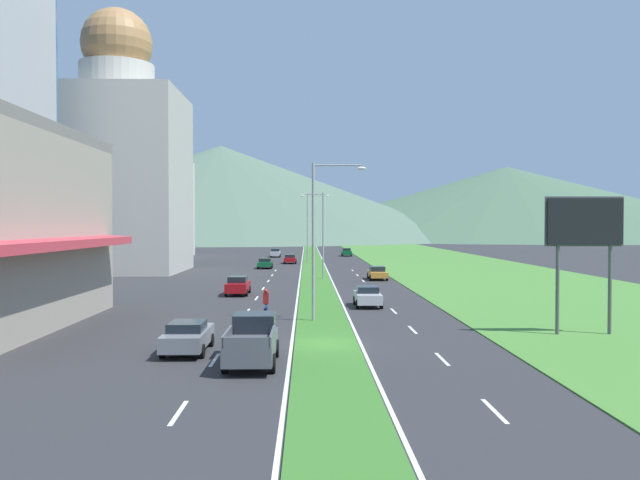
% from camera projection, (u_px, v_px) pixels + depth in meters
% --- Properties ---
extents(ground_plane, '(600.00, 600.00, 0.00)m').
position_uv_depth(ground_plane, '(326.00, 345.00, 32.90)').
color(ground_plane, '#2D2D30').
extents(grass_median, '(3.20, 240.00, 0.06)m').
position_uv_depth(grass_median, '(314.00, 267.00, 92.87)').
color(grass_median, '#387028').
rests_on(grass_median, ground_plane).
extents(grass_verge_right, '(24.00, 240.00, 0.06)m').
position_uv_depth(grass_verge_right, '(458.00, 267.00, 93.29)').
color(grass_verge_right, '#477F33').
rests_on(grass_verge_right, ground_plane).
extents(lane_dash_left_1, '(0.16, 2.80, 0.01)m').
position_uv_depth(lane_dash_left_1, '(179.00, 413.00, 20.98)').
color(lane_dash_left_1, silver).
rests_on(lane_dash_left_1, ground_plane).
extents(lane_dash_left_2, '(0.16, 2.80, 0.01)m').
position_uv_depth(lane_dash_left_2, '(214.00, 360.00, 29.15)').
color(lane_dash_left_2, silver).
rests_on(lane_dash_left_2, ground_plane).
extents(lane_dash_left_3, '(0.16, 2.80, 0.01)m').
position_uv_depth(lane_dash_left_3, '(235.00, 330.00, 37.33)').
color(lane_dash_left_3, silver).
rests_on(lane_dash_left_3, ground_plane).
extents(lane_dash_left_4, '(0.16, 2.80, 0.01)m').
position_uv_depth(lane_dash_left_4, '(248.00, 311.00, 45.50)').
color(lane_dash_left_4, silver).
rests_on(lane_dash_left_4, ground_plane).
extents(lane_dash_left_5, '(0.16, 2.80, 0.01)m').
position_uv_depth(lane_dash_left_5, '(257.00, 298.00, 53.68)').
color(lane_dash_left_5, silver).
rests_on(lane_dash_left_5, ground_plane).
extents(lane_dash_left_6, '(0.16, 2.80, 0.01)m').
position_uv_depth(lane_dash_left_6, '(263.00, 289.00, 61.85)').
color(lane_dash_left_6, silver).
rests_on(lane_dash_left_6, ground_plane).
extents(lane_dash_left_7, '(0.16, 2.80, 0.01)m').
position_uv_depth(lane_dash_left_7, '(268.00, 281.00, 70.03)').
color(lane_dash_left_7, silver).
rests_on(lane_dash_left_7, ground_plane).
extents(lane_dash_left_8, '(0.16, 2.80, 0.01)m').
position_uv_depth(lane_dash_left_8, '(272.00, 275.00, 78.20)').
color(lane_dash_left_8, silver).
rests_on(lane_dash_left_8, ground_plane).
extents(lane_dash_left_9, '(0.16, 2.80, 0.01)m').
position_uv_depth(lane_dash_left_9, '(275.00, 270.00, 86.38)').
color(lane_dash_left_9, silver).
rests_on(lane_dash_left_9, ground_plane).
extents(lane_dash_right_1, '(0.16, 2.80, 0.01)m').
position_uv_depth(lane_dash_right_1, '(494.00, 411.00, 21.19)').
color(lane_dash_right_1, silver).
rests_on(lane_dash_right_1, ground_plane).
extents(lane_dash_right_2, '(0.16, 2.80, 0.01)m').
position_uv_depth(lane_dash_right_2, '(442.00, 359.00, 29.36)').
color(lane_dash_right_2, silver).
rests_on(lane_dash_right_2, ground_plane).
extents(lane_dash_right_3, '(0.16, 2.80, 0.01)m').
position_uv_depth(lane_dash_right_3, '(413.00, 330.00, 37.54)').
color(lane_dash_right_3, silver).
rests_on(lane_dash_right_3, ground_plane).
extents(lane_dash_right_4, '(0.16, 2.80, 0.01)m').
position_uv_depth(lane_dash_right_4, '(394.00, 311.00, 45.71)').
color(lane_dash_right_4, silver).
rests_on(lane_dash_right_4, ground_plane).
extents(lane_dash_right_5, '(0.16, 2.80, 0.01)m').
position_uv_depth(lane_dash_right_5, '(380.00, 298.00, 53.89)').
color(lane_dash_right_5, silver).
rests_on(lane_dash_right_5, ground_plane).
extents(lane_dash_right_6, '(0.16, 2.80, 0.01)m').
position_uv_depth(lane_dash_right_6, '(371.00, 288.00, 62.06)').
color(lane_dash_right_6, silver).
rests_on(lane_dash_right_6, ground_plane).
extents(lane_dash_right_7, '(0.16, 2.80, 0.01)m').
position_uv_depth(lane_dash_right_7, '(363.00, 281.00, 70.24)').
color(lane_dash_right_7, silver).
rests_on(lane_dash_right_7, ground_plane).
extents(lane_dash_right_8, '(0.16, 2.80, 0.01)m').
position_uv_depth(lane_dash_right_8, '(357.00, 275.00, 78.41)').
color(lane_dash_right_8, silver).
rests_on(lane_dash_right_8, ground_plane).
extents(lane_dash_right_9, '(0.16, 2.80, 0.01)m').
position_uv_depth(lane_dash_right_9, '(353.00, 270.00, 86.59)').
color(lane_dash_right_9, silver).
rests_on(lane_dash_right_9, ground_plane).
extents(edge_line_median_left, '(0.16, 240.00, 0.01)m').
position_uv_depth(edge_line_median_left, '(301.00, 267.00, 92.83)').
color(edge_line_median_left, silver).
rests_on(edge_line_median_left, ground_plane).
extents(edge_line_median_right, '(0.16, 240.00, 0.01)m').
position_uv_depth(edge_line_median_right, '(326.00, 267.00, 92.91)').
color(edge_line_median_right, silver).
rests_on(edge_line_median_right, ground_plane).
extents(domed_building, '(16.47, 16.47, 33.65)m').
position_uv_depth(domed_building, '(118.00, 164.00, 83.89)').
color(domed_building, '#B7B2A8').
rests_on(domed_building, ground_plane).
extents(midrise_colored, '(14.69, 14.69, 18.31)m').
position_uv_depth(midrise_colored, '(149.00, 208.00, 123.83)').
color(midrise_colored, beige).
rests_on(midrise_colored, ground_plane).
extents(hill_far_left, '(218.55, 218.55, 40.26)m').
position_uv_depth(hill_far_left, '(220.00, 192.00, 282.82)').
color(hill_far_left, '#516B56').
rests_on(hill_far_left, ground_plane).
extents(hill_far_center, '(218.75, 218.75, 20.18)m').
position_uv_depth(hill_far_center, '(319.00, 217.00, 320.44)').
color(hill_far_center, '#47664C').
rests_on(hill_far_center, ground_plane).
extents(hill_far_right, '(233.59, 233.59, 33.51)m').
position_uv_depth(hill_far_right, '(506.00, 202.00, 310.38)').
color(hill_far_right, '#47664C').
rests_on(hill_far_right, ground_plane).
extents(street_lamp_near, '(3.37, 0.46, 9.88)m').
position_uv_depth(street_lamp_near, '(319.00, 230.00, 40.72)').
color(street_lamp_near, '#99999E').
rests_on(street_lamp_near, ground_plane).
extents(street_lamp_mid, '(2.69, 0.32, 9.61)m').
position_uv_depth(street_lamp_mid, '(321.00, 230.00, 72.29)').
color(street_lamp_mid, '#99999E').
rests_on(street_lamp_mid, ground_plane).
extents(street_lamp_far, '(3.50, 0.36, 10.97)m').
position_uv_depth(street_lamp_far, '(310.00, 223.00, 103.73)').
color(street_lamp_far, '#99999E').
rests_on(street_lamp_far, ground_plane).
extents(billboard_roadside, '(4.32, 0.28, 7.58)m').
position_uv_depth(billboard_roadside, '(585.00, 230.00, 35.57)').
color(billboard_roadside, '#4C4C51').
rests_on(billboard_roadside, ground_plane).
extents(car_0, '(1.95, 4.37, 1.43)m').
position_uv_depth(car_0, '(290.00, 259.00, 101.91)').
color(car_0, maroon).
rests_on(car_0, ground_plane).
extents(car_1, '(1.95, 4.11, 1.48)m').
position_uv_depth(car_1, '(368.00, 296.00, 48.28)').
color(car_1, '#B2B2B7').
rests_on(car_1, ground_plane).
extents(car_2, '(2.00, 4.33, 1.43)m').
position_uv_depth(car_2, '(265.00, 263.00, 90.49)').
color(car_2, '#0C5128').
rests_on(car_2, ground_plane).
extents(car_3, '(1.87, 4.65, 1.54)m').
position_uv_depth(car_3, '(347.00, 252.00, 125.93)').
color(car_3, '#0C5128').
rests_on(car_3, ground_plane).
extents(car_4, '(1.98, 4.64, 1.45)m').
position_uv_depth(car_4, '(377.00, 273.00, 71.98)').
color(car_4, '#C6842D').
rests_on(car_4, ground_plane).
extents(car_5, '(1.94, 4.53, 1.61)m').
position_uv_depth(car_5, '(238.00, 285.00, 56.37)').
color(car_5, maroon).
rests_on(car_5, ground_plane).
extents(car_6, '(2.01, 4.64, 1.47)m').
position_uv_depth(car_6, '(188.00, 336.00, 30.96)').
color(car_6, slate).
rests_on(car_6, ground_plane).
extents(car_7, '(1.87, 4.62, 1.62)m').
position_uv_depth(car_7, '(275.00, 253.00, 121.94)').
color(car_7, '#B2B2B7').
rests_on(car_7, ground_plane).
extents(pickup_truck_0, '(2.18, 5.40, 2.00)m').
position_uv_depth(pickup_truck_0, '(252.00, 341.00, 28.52)').
color(pickup_truck_0, '#515459').
rests_on(pickup_truck_0, ground_plane).
extents(motorcycle_rider, '(0.36, 2.00, 1.80)m').
position_uv_depth(motorcycle_rider, '(266.00, 305.00, 43.09)').
color(motorcycle_rider, black).
rests_on(motorcycle_rider, ground_plane).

